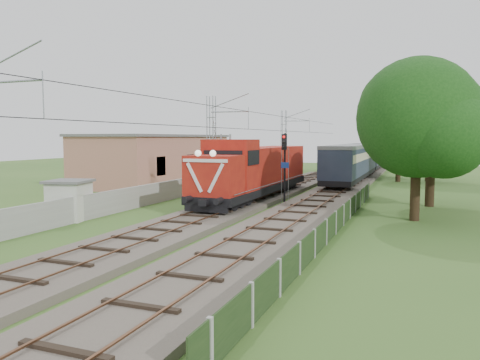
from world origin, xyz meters
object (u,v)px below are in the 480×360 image
at_px(locomotive, 255,170).
at_px(relay_hut, 69,200).
at_px(signal_post, 284,156).
at_px(coach_rake, 379,151).

height_order(locomotive, relay_hut, locomotive).
xyz_separation_m(locomotive, signal_post, (2.76, -1.59, 1.19)).
distance_m(coach_rake, relay_hut, 64.73).
xyz_separation_m(signal_post, relay_hut, (-10.16, -10.56, -2.36)).
bearing_deg(coach_rake, relay_hut, -101.05).
relative_size(locomotive, relay_hut, 6.69).
xyz_separation_m(coach_rake, relay_hut, (-12.40, -63.52, -1.31)).
height_order(locomotive, signal_post, signal_post).
bearing_deg(signal_post, coach_rake, 87.58).
bearing_deg(coach_rake, locomotive, -95.56).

